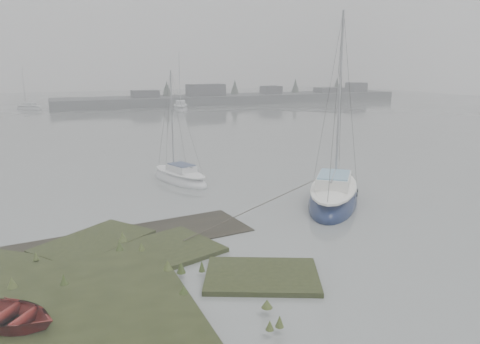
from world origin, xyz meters
name	(u,v)px	position (x,y,z in m)	size (l,w,h in m)	color
ground	(108,139)	(0.00, 30.00, 0.00)	(160.00, 160.00, 0.00)	slate
far_shoreline	(242,98)	(26.84, 61.90, 0.85)	(60.00, 8.00, 4.15)	#4C4F51
sailboat_main	(333,197)	(7.19, 5.45, 0.30)	(6.05, 6.73, 9.66)	#0C173B
sailboat_white	(180,178)	(1.58, 12.42, 0.21)	(2.96, 5.00, 6.70)	silver
sailboat_far_b	(180,108)	(13.34, 52.96, 0.28)	(3.78, 6.68, 8.96)	#B5B8BE
sailboat_far_c	(29,108)	(-6.74, 62.74, 0.20)	(4.30, 4.25, 6.42)	silver
dinghy	(7,315)	(-6.62, -0.77, 0.50)	(1.92, 2.68, 0.56)	maroon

